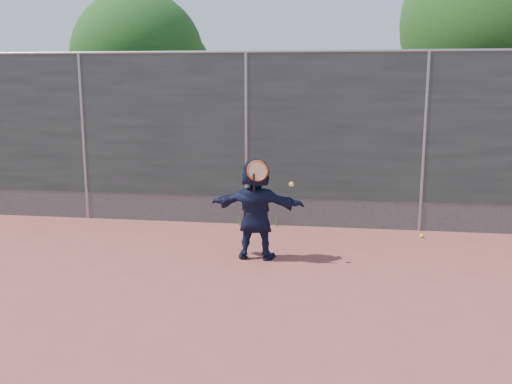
# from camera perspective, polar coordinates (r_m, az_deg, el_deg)

# --- Properties ---
(ground) EXTENTS (80.00, 80.00, 0.00)m
(ground) POSITION_cam_1_polar(r_m,az_deg,el_deg) (6.96, -5.80, -10.33)
(ground) COLOR #9E4C42
(ground) RESTS_ON ground
(player) EXTENTS (1.37, 0.47, 1.46)m
(player) POSITION_cam_1_polar(r_m,az_deg,el_deg) (8.13, 0.00, -1.68)
(player) COLOR #121732
(player) RESTS_ON ground
(ball_ground) EXTENTS (0.07, 0.07, 0.07)m
(ball_ground) POSITION_cam_1_polar(r_m,az_deg,el_deg) (9.71, 16.24, -4.23)
(ball_ground) COLOR #EEF737
(ball_ground) RESTS_ON ground
(fence) EXTENTS (20.00, 0.06, 3.03)m
(fence) POSITION_cam_1_polar(r_m,az_deg,el_deg) (9.94, -0.98, 5.66)
(fence) COLOR #38423D
(fence) RESTS_ON ground
(swing_action) EXTENTS (0.64, 0.17, 0.51)m
(swing_action) POSITION_cam_1_polar(r_m,az_deg,el_deg) (7.83, 0.47, 1.86)
(swing_action) COLOR #CD4B13
(swing_action) RESTS_ON ground
(tree_right) EXTENTS (3.78, 3.60, 5.39)m
(tree_right) POSITION_cam_1_polar(r_m,az_deg,el_deg) (12.42, 23.53, 14.69)
(tree_right) COLOR #382314
(tree_right) RESTS_ON ground
(tree_left) EXTENTS (3.15, 3.00, 4.53)m
(tree_left) POSITION_cam_1_polar(r_m,az_deg,el_deg) (13.58, -11.01, 12.70)
(tree_left) COLOR #382314
(tree_left) RESTS_ON ground
(weed_clump) EXTENTS (0.68, 0.07, 0.30)m
(weed_clump) POSITION_cam_1_polar(r_m,az_deg,el_deg) (10.03, 0.60, -2.69)
(weed_clump) COLOR #387226
(weed_clump) RESTS_ON ground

